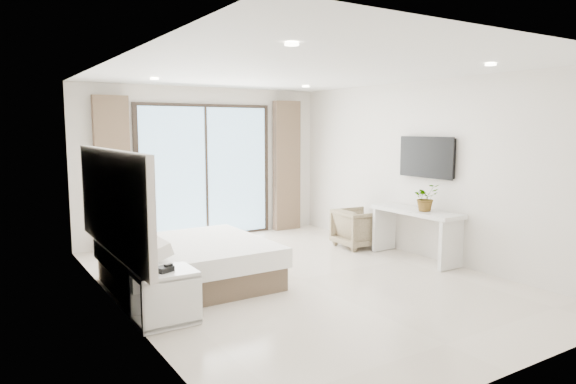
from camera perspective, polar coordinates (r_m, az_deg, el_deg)
name	(u,v)px	position (r m, az deg, el deg)	size (l,w,h in m)	color
ground	(301,279)	(6.88, 1.40, -9.67)	(6.20, 6.20, 0.00)	beige
room_shell	(257,157)	(7.18, -3.47, 3.88)	(4.62, 6.22, 2.72)	silver
bed	(188,263)	(6.69, -11.07, -7.76)	(1.93, 1.84, 0.68)	brown
nightstand	(165,297)	(5.49, -13.51, -11.26)	(0.61, 0.50, 0.55)	silver
phone	(164,269)	(5.36, -13.59, -8.33)	(0.16, 0.13, 0.05)	black
console_desk	(416,223)	(7.99, 13.99, -3.40)	(0.47, 1.51, 0.77)	silver
plant	(426,200)	(7.80, 15.04, -0.91)	(0.37, 0.41, 0.32)	#33662D
armchair	(358,226)	(8.68, 7.82, -3.78)	(0.69, 0.64, 0.71)	#9B8C66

